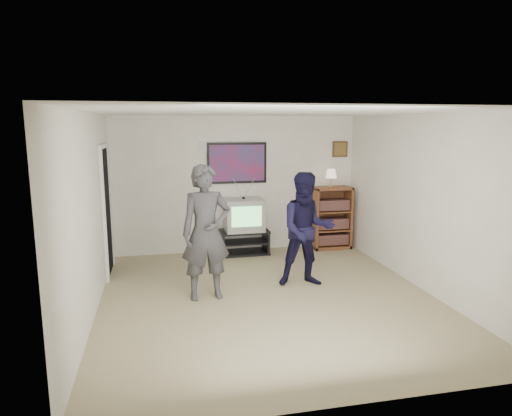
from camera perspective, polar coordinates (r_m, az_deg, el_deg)
name	(u,v)px	position (r m, az deg, el deg)	size (l,w,h in m)	color
room_shell	(263,204)	(6.35, 0.90, 0.47)	(4.51, 5.00, 2.51)	#8E7C5A
media_stand	(244,242)	(8.39, -1.49, -4.25)	(0.89, 0.50, 0.44)	black
crt_television	(244,215)	(8.28, -1.56, -0.83)	(0.69, 0.58, 0.58)	#9D9C98
bookshelf	(331,218)	(8.82, 9.38, -1.21)	(0.72, 0.41, 1.18)	#542B19
table_lamp	(331,178)	(8.67, 9.36, 3.70)	(0.22, 0.22, 0.35)	#FBDDBE
person_tall	(206,233)	(6.16, -6.26, -3.07)	(0.67, 0.44, 1.83)	#39383B
person_short	(307,230)	(6.68, 6.36, -2.70)	(0.82, 0.63, 1.68)	black
controller_left	(201,204)	(6.33, -6.95, 0.56)	(0.04, 0.13, 0.04)	white
controller_right	(302,215)	(6.91, 5.77, -0.86)	(0.04, 0.13, 0.04)	white
poster	(237,163)	(8.37, -2.39, 5.64)	(1.10, 0.03, 0.75)	black
air_vent	(207,147)	(8.28, -6.20, 7.62)	(0.28, 0.02, 0.14)	white
small_picture	(340,149)	(8.92, 10.46, 7.25)	(0.30, 0.03, 0.30)	#463016
doorway	(106,212)	(7.52, -18.21, -0.43)	(0.03, 0.85, 2.00)	black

